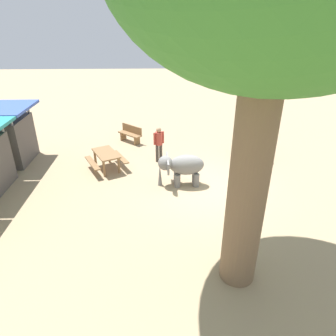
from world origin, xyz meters
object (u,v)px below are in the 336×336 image
at_px(person_handler, 159,142).
at_px(market_stall_blue, 7,138).
at_px(picnic_table_near, 253,145).
at_px(elephant, 182,166).
at_px(picnic_table_far, 106,157).
at_px(wooden_bench, 131,133).

relative_size(person_handler, market_stall_blue, 0.64).
bearing_deg(picnic_table_near, elephant, -48.58).
relative_size(elephant, picnic_table_near, 1.10).
xyz_separation_m(elephant, picnic_table_far, (1.45, 3.12, -0.21)).
distance_m(elephant, market_stall_blue, 7.98).
relative_size(picnic_table_far, market_stall_blue, 0.80).
bearing_deg(picnic_table_near, picnic_table_far, -75.23).
bearing_deg(picnic_table_near, person_handler, -79.72).
relative_size(wooden_bench, picnic_table_near, 0.80).
bearing_deg(wooden_bench, picnic_table_far, 118.66).
height_order(elephant, picnic_table_near, elephant).
distance_m(person_handler, picnic_table_far, 2.40).
height_order(person_handler, picnic_table_far, person_handler).
relative_size(person_handler, picnic_table_near, 1.00).
relative_size(elephant, wooden_bench, 1.38).
relative_size(person_handler, picnic_table_far, 0.80).
bearing_deg(person_handler, wooden_bench, -174.86).
bearing_deg(wooden_bench, picnic_table_near, -156.72).
bearing_deg(market_stall_blue, picnic_table_near, -89.24).
bearing_deg(market_stall_blue, wooden_bench, -67.40).
height_order(wooden_bench, market_stall_blue, market_stall_blue).
distance_m(person_handler, market_stall_blue, 6.74).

